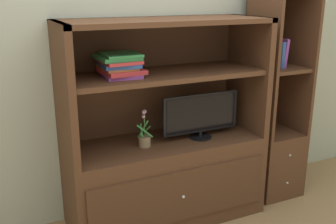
% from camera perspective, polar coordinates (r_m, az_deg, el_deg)
% --- Properties ---
extents(painted_rear_wall, '(6.00, 0.10, 2.80)m').
position_cam_1_polar(painted_rear_wall, '(3.27, -3.01, 9.92)').
color(painted_rear_wall, '#ADB29E').
rests_on(painted_rear_wall, ground_plane).
extents(media_console, '(1.56, 0.63, 1.61)m').
position_cam_1_polar(media_console, '(3.20, -0.43, -6.83)').
color(media_console, '#4C2D1C').
rests_on(media_console, ground_plane).
extents(tv_monitor, '(0.66, 0.18, 0.36)m').
position_cam_1_polar(tv_monitor, '(3.14, 4.75, -0.37)').
color(tv_monitor, black).
rests_on(tv_monitor, media_console).
extents(potted_plant, '(0.12, 0.10, 0.29)m').
position_cam_1_polar(potted_plant, '(3.00, -3.39, -3.79)').
color(potted_plant, '#8C7251').
rests_on(potted_plant, media_console).
extents(magazine_stack, '(0.31, 0.34, 0.17)m').
position_cam_1_polar(magazine_stack, '(2.83, -7.03, 6.76)').
color(magazine_stack, purple).
rests_on(magazine_stack, media_console).
extents(bookshelf_tall, '(0.43, 0.47, 1.87)m').
position_cam_1_polar(bookshelf_tall, '(3.71, 14.90, -2.27)').
color(bookshelf_tall, '#4C2D1C').
rests_on(bookshelf_tall, ground_plane).
extents(upright_book_row, '(0.18, 0.18, 0.27)m').
position_cam_1_polar(upright_book_row, '(3.50, 14.97, 8.18)').
color(upright_book_row, '#2D519E').
rests_on(upright_book_row, bookshelf_tall).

